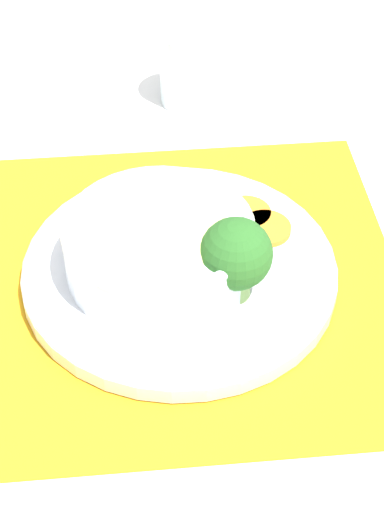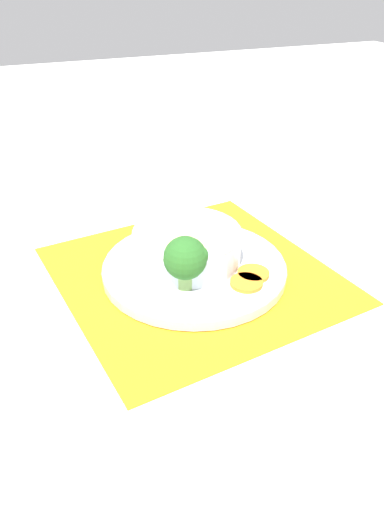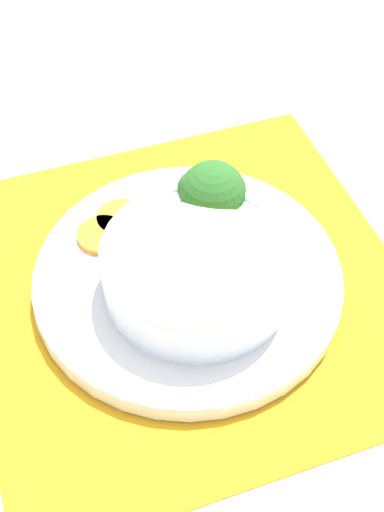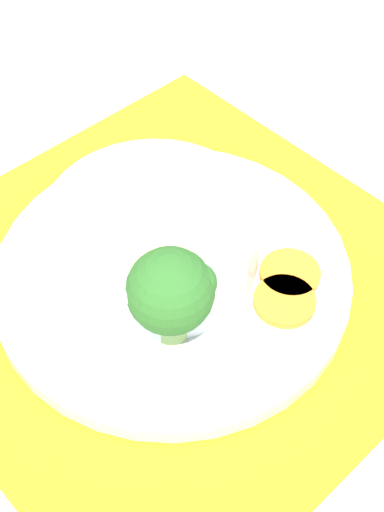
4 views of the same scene
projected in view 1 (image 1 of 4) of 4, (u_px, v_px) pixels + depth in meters
ground_plane at (180, 281)px, 0.82m from camera, size 4.00×4.00×0.00m
placemat at (180, 279)px, 0.82m from camera, size 0.46×0.47×0.00m
plate at (180, 269)px, 0.81m from camera, size 0.30×0.30×0.02m
bowl at (159, 242)px, 0.78m from camera, size 0.18×0.18×0.07m
broccoli_floret at (236, 255)px, 0.74m from camera, size 0.07×0.07×0.08m
carrot_slice_near at (265, 228)px, 0.84m from camera, size 0.05×0.05×0.01m
carrot_slice_middle at (246, 214)px, 0.85m from camera, size 0.05×0.05×0.01m
water_glass at (193, 71)px, 1.02m from camera, size 0.07×0.07×0.09m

